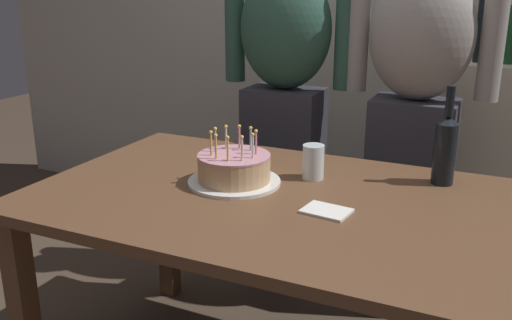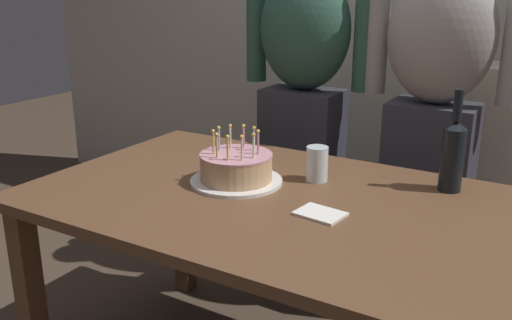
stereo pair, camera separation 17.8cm
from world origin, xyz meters
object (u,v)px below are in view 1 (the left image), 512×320
at_px(wine_bottle, 445,148).
at_px(person_woman_cardigan, 415,111).
at_px(napkin_stack, 326,211).
at_px(water_glass_near, 313,162).
at_px(person_man_bearded, 284,99).
at_px(birthday_cake, 234,170).

height_order(wine_bottle, person_woman_cardigan, person_woman_cardigan).
distance_m(napkin_stack, person_woman_cardigan, 0.87).
relative_size(water_glass_near, person_man_bearded, 0.07).
height_order(napkin_stack, person_man_bearded, person_man_bearded).
relative_size(person_man_bearded, person_woman_cardigan, 1.00).
distance_m(wine_bottle, napkin_stack, 0.49).
bearing_deg(water_glass_near, wine_bottle, 18.37).
relative_size(water_glass_near, person_woman_cardigan, 0.07).
distance_m(birthday_cake, napkin_stack, 0.37).
bearing_deg(napkin_stack, birthday_cake, 163.52).
bearing_deg(water_glass_near, birthday_cake, -144.23).
xyz_separation_m(birthday_cake, person_man_bearded, (-0.13, 0.75, 0.09)).
xyz_separation_m(water_glass_near, wine_bottle, (0.40, 0.13, 0.06)).
bearing_deg(water_glass_near, person_woman_cardigan, 69.40).
bearing_deg(water_glass_near, napkin_stack, -62.82).
height_order(birthday_cake, water_glass_near, birthday_cake).
height_order(birthday_cake, napkin_stack, birthday_cake).
height_order(birthday_cake, person_woman_cardigan, person_woman_cardigan).
bearing_deg(birthday_cake, water_glass_near, 35.77).
relative_size(napkin_stack, person_man_bearded, 0.08).
distance_m(napkin_stack, person_man_bearded, 0.99).
distance_m(wine_bottle, person_man_bearded, 0.88).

